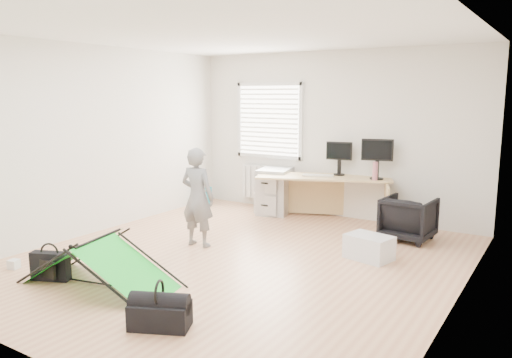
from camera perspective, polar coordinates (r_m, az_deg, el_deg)
The scene contains 18 objects.
ground at distance 6.19m, azimuth -2.01°, elevation -9.23°, with size 5.50×5.50×0.00m, color tan.
back_wall at distance 8.30m, azimuth 8.77°, elevation 5.03°, with size 5.00×0.02×2.70m, color silver.
window at distance 8.80m, azimuth 1.49°, elevation 6.70°, with size 1.20×0.06×1.20m, color silver.
radiator at distance 8.89m, azimuth 1.32°, elevation -0.41°, with size 1.00×0.12×0.60m, color silver.
desk at distance 8.08m, azimuth 7.66°, elevation -2.18°, with size 2.11×0.67×0.72m, color tan.
filing_cabinet at distance 8.48m, azimuth 2.19°, elevation -1.36°, with size 0.49×0.66×0.77m, color #AFB1B4.
monitor_left at distance 8.11m, azimuth 9.50°, elevation 1.82°, with size 0.41×0.09×0.40m, color black.
monitor_right at distance 7.83m, azimuth 13.68°, elevation 1.62°, with size 0.48×0.10×0.45m, color black.
keyboard at distance 7.99m, azimuth 7.10°, elevation 0.41°, with size 0.49×0.17×0.02m, color beige.
thermos at distance 7.75m, azimuth 13.46°, elevation 0.89°, with size 0.08×0.08×0.28m, color #B66672.
office_chair at distance 7.25m, azimuth 17.02°, elevation -4.34°, with size 0.65×0.67×0.61m, color black.
person at distance 6.63m, azimuth -6.70°, elevation -2.09°, with size 0.48×0.32×1.32m, color slate.
kite at distance 5.58m, azimuth -17.39°, elevation -9.03°, with size 1.67×0.74×0.52m, color green, non-canonical shape.
storage_crate at distance 6.34m, azimuth 12.79°, elevation -7.61°, with size 0.53×0.37×0.30m, color silver.
tote_bag at distance 9.23m, azimuth -5.95°, elevation -1.87°, with size 0.28×0.12×0.34m, color teal.
laptop_bag at distance 5.95m, azimuth -22.43°, elevation -9.19°, with size 0.42×0.13×0.31m, color black.
white_box at distance 6.52m, azimuth -25.94°, elevation -8.75°, with size 0.11×0.11×0.11m, color silver.
duffel_bag at distance 4.55m, azimuth -10.92°, elevation -15.06°, with size 0.52×0.26×0.23m, color black.
Camera 1 is at (3.32, -4.83, 2.00)m, focal length 35.00 mm.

